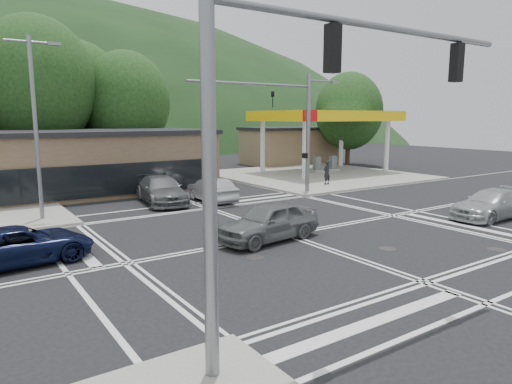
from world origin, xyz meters
TOP-DOWN VIEW (x-y plane):
  - ground at (0.00, 0.00)m, footprint 120.00×120.00m
  - sidewalk_ne at (15.00, 15.00)m, footprint 16.00×16.00m
  - gas_station_canopy at (16.99, 15.99)m, footprint 12.32×8.34m
  - convenience_store at (20.00, 25.00)m, footprint 10.00×6.00m
  - commercial_row at (-8.00, 17.00)m, footprint 24.00×8.00m
  - hill_north at (0.00, 90.00)m, footprint 252.00×126.00m
  - tree_n_b at (-6.00, 24.00)m, footprint 9.00×9.00m
  - tree_n_c at (1.00, 24.00)m, footprint 7.60×7.60m
  - tree_n_e at (-2.00, 28.00)m, footprint 8.40×8.40m
  - tree_ne at (24.00, 20.00)m, footprint 7.20×7.20m
  - streetlight_nw at (-8.44, 9.00)m, footprint 2.50×0.25m
  - signal_mast_ne at (6.95, 8.20)m, footprint 11.65×0.30m
  - signal_mast_sw at (-6.39, -8.20)m, footprint 9.14×0.28m
  - car_blue_west at (-10.30, 2.06)m, footprint 5.13×2.75m
  - car_grey_center at (-1.18, -0.30)m, footprint 4.98×2.52m
  - car_silver_east at (10.90, -3.26)m, footprint 5.16×2.22m
  - car_queue_a at (1.17, 9.00)m, footprint 1.74×4.46m
  - car_queue_b at (1.82, 15.13)m, footprint 2.40×4.62m
  - car_northbound at (-1.59, 10.31)m, footprint 3.08×5.88m
  - pedestrian at (11.56, 9.86)m, footprint 0.71×0.51m

SIDE VIEW (x-z plane):
  - ground at x=0.00m, z-range 0.00..0.00m
  - hill_north at x=0.00m, z-range -70.00..70.00m
  - sidewalk_ne at x=15.00m, z-range 0.00..0.15m
  - car_blue_west at x=-10.30m, z-range 0.00..1.37m
  - car_queue_a at x=1.17m, z-range 0.00..1.45m
  - car_silver_east at x=10.90m, z-range 0.00..1.48m
  - car_queue_b at x=1.82m, z-range 0.00..1.50m
  - car_grey_center at x=-1.18m, z-range 0.00..1.62m
  - car_northbound at x=-1.59m, z-range 0.00..1.63m
  - pedestrian at x=11.56m, z-range 0.15..1.95m
  - convenience_store at x=20.00m, z-range 0.00..3.80m
  - commercial_row at x=-8.00m, z-range 0.00..4.00m
  - gas_station_canopy at x=16.99m, z-range 2.17..7.92m
  - streetlight_nw at x=-8.44m, z-range 0.55..9.55m
  - signal_mast_ne at x=6.95m, z-range 1.07..9.07m
  - signal_mast_sw at x=-6.39m, z-range 1.12..9.12m
  - tree_ne at x=24.00m, z-range 0.85..10.84m
  - tree_n_c at x=1.00m, z-range 1.06..11.93m
  - tree_n_e at x=-2.00m, z-range 1.15..13.13m
  - tree_n_b at x=-6.00m, z-range 1.30..14.28m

